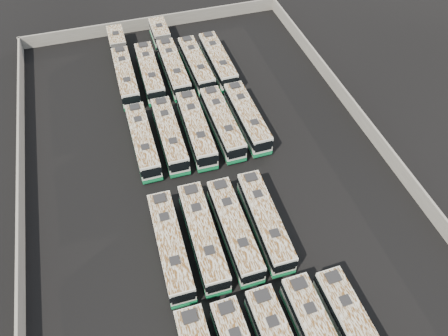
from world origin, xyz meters
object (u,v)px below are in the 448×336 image
at_px(bus_midback_far_right, 247,117).
at_px(bus_midfront_left, 203,236).
at_px(bus_back_far_left, 123,65).
at_px(bus_midfront_right, 265,221).
at_px(bus_midback_far_left, 143,141).
at_px(bus_midfront_center, 234,229).
at_px(bus_midback_right, 222,123).
at_px(bus_midfront_far_left, 171,246).
at_px(bus_front_far_right, 357,334).
at_px(bus_back_right, 196,65).
at_px(bus_midback_left, 170,135).
at_px(bus_back_far_right, 218,61).
at_px(bus_back_center, 169,56).
at_px(bus_back_left, 150,73).
at_px(bus_midback_center, 196,129).

bearing_deg(bus_midback_far_right, bus_midfront_left, -123.71).
bearing_deg(bus_back_far_left, bus_midfront_right, -71.78).
bearing_deg(bus_midfront_right, bus_midback_far_left, 124.12).
distance_m(bus_midfront_center, bus_midback_right, 16.86).
relative_size(bus_midfront_far_left, bus_midback_far_right, 1.01).
distance_m(bus_midfront_left, bus_midback_far_left, 16.55).
height_order(bus_front_far_right, bus_midback_far_left, bus_front_far_right).
relative_size(bus_midback_right, bus_midback_far_right, 1.01).
bearing_deg(bus_midback_right, bus_back_right, 89.26).
distance_m(bus_midback_far_left, bus_midback_left, 3.51).
bearing_deg(bus_midfront_right, bus_back_right, 90.76).
relative_size(bus_midfront_far_left, bus_back_far_right, 1.01).
relative_size(bus_midfront_far_left, bus_midfront_right, 1.02).
bearing_deg(bus_back_right, bus_front_far_right, -86.78).
bearing_deg(bus_midback_far_right, bus_midfront_center, -114.20).
bearing_deg(bus_midback_left, bus_midfront_far_left, -101.37).
relative_size(bus_midback_far_left, bus_back_far_left, 0.64).
bearing_deg(bus_back_center, bus_midfront_far_left, -102.01).
bearing_deg(bus_midback_right, bus_back_left, 116.63).
relative_size(bus_midback_left, bus_midback_far_right, 1.00).
bearing_deg(bus_midback_far_right, bus_midback_far_left, -179.74).
distance_m(bus_midfront_right, bus_midback_right, 16.38).
bearing_deg(bus_midback_far_right, bus_back_far_right, 89.47).
bearing_deg(bus_midback_far_left, bus_midback_left, 0.44).
bearing_deg(bus_back_right, bus_midback_left, -118.77).
distance_m(bus_midfront_left, bus_midfront_center, 3.46).
bearing_deg(bus_back_far_right, bus_midback_far_right, -90.28).
height_order(bus_midfront_center, bus_back_far_right, bus_back_far_right).
bearing_deg(bus_midback_far_left, bus_midfront_center, -66.72).
height_order(bus_front_far_right, bus_back_right, bus_front_far_right).
height_order(bus_midfront_far_left, bus_midback_right, bus_midfront_far_left).
distance_m(bus_midback_far_left, bus_back_left, 14.43).
xyz_separation_m(bus_midback_far_left, bus_midback_far_right, (14.22, 0.26, 0.04)).
relative_size(bus_midfront_far_left, bus_back_left, 1.01).
xyz_separation_m(bus_midfront_center, bus_back_right, (3.65, 30.15, -0.03)).
xyz_separation_m(bus_midback_center, bus_back_center, (0.08, 17.18, -0.03)).
height_order(bus_midback_center, bus_back_far_right, bus_midback_center).
relative_size(bus_back_far_left, bus_back_center, 0.98).
relative_size(bus_midfront_left, bus_back_far_left, 0.67).
height_order(bus_back_left, bus_back_far_right, bus_back_far_right).
height_order(bus_front_far_right, bus_back_left, bus_back_left).
height_order(bus_midfront_right, bus_back_left, bus_back_left).
bearing_deg(bus_back_far_right, bus_back_center, 153.70).
relative_size(bus_front_far_right, bus_midback_right, 0.99).
bearing_deg(bus_midback_left, bus_midfront_left, -89.09).
xyz_separation_m(bus_midfront_left, bus_midback_far_right, (10.63, 16.42, -0.04)).
bearing_deg(bus_midback_right, bus_midback_far_left, -179.85).
bearing_deg(bus_midfront_left, bus_midfront_right, 0.38).
xyz_separation_m(bus_front_far_right, bus_midback_right, (-3.46, 30.47, 0.02)).
xyz_separation_m(bus_midback_center, bus_back_far_left, (-7.12, 17.22, -0.07)).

